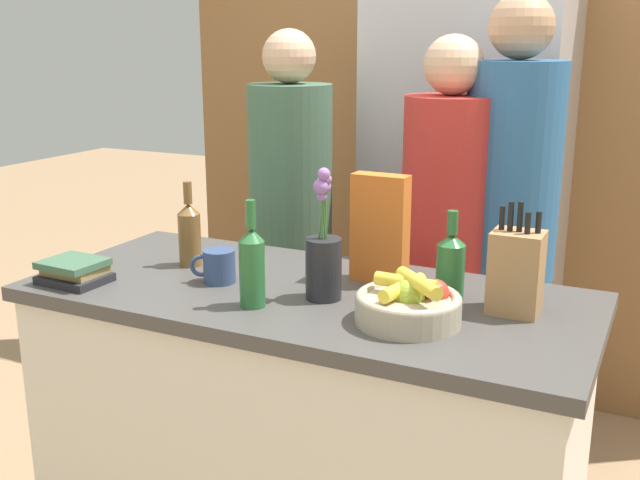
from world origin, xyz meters
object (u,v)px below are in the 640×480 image
object	(u,v)px
person_at_sink	(291,226)
person_in_red_tee	(508,231)
flower_vase	(323,259)
bottle_oil	(189,233)
person_in_blue	(445,252)
refrigerator	(466,209)
book_stack	(75,271)
fruit_bowl	(409,304)
knife_block	(516,271)
cereal_box	(380,229)
bottle_vinegar	(451,265)
bottle_wine	(252,265)
coffee_mug	(218,266)

from	to	relation	value
person_at_sink	person_in_red_tee	distance (m)	0.80
flower_vase	bottle_oil	xyz separation A→B (m)	(-0.49, 0.09, -0.01)
person_in_blue	person_in_red_tee	distance (m)	0.22
person_in_blue	refrigerator	bearing A→B (deg)	102.02
book_stack	person_at_sink	bearing A→B (deg)	76.47
fruit_bowl	knife_block	distance (m)	0.28
bottle_oil	person_in_blue	xyz separation A→B (m)	(0.63, 0.55, -0.12)
cereal_box	person_in_blue	distance (m)	0.48
flower_vase	person_in_red_tee	xyz separation A→B (m)	(0.32, 0.73, -0.06)
cereal_box	bottle_oil	size ratio (longest dim) A/B	1.19
cereal_box	person_in_blue	world-z (taller)	person_in_blue
bottle_vinegar	person_at_sink	bearing A→B (deg)	143.94
fruit_bowl	person_in_red_tee	xyz separation A→B (m)	(0.06, 0.80, 0.00)
knife_block	flower_vase	size ratio (longest dim) A/B	0.81
flower_vase	bottle_wine	size ratio (longest dim) A/B	1.26
refrigerator	knife_block	distance (m)	1.24
knife_block	person_in_red_tee	size ratio (longest dim) A/B	0.16
bottle_wine	cereal_box	bearing A→B (deg)	56.93
coffee_mug	book_stack	xyz separation A→B (m)	(-0.36, -0.18, -0.01)
coffee_mug	book_stack	world-z (taller)	coffee_mug
refrigerator	coffee_mug	world-z (taller)	refrigerator
fruit_bowl	cereal_box	size ratio (longest dim) A/B	0.84
refrigerator	coffee_mug	bearing A→B (deg)	-105.95
fruit_bowl	person_in_blue	bearing A→B (deg)	99.72
book_stack	bottle_vinegar	bearing A→B (deg)	18.33
refrigerator	bottle_vinegar	world-z (taller)	refrigerator
knife_block	flower_vase	distance (m)	0.49
bottle_vinegar	person_at_sink	world-z (taller)	person_at_sink
flower_vase	bottle_wine	distance (m)	0.19
book_stack	bottle_oil	xyz separation A→B (m)	(0.20, 0.28, 0.07)
fruit_bowl	bottle_oil	size ratio (longest dim) A/B	1.00
bottle_vinegar	person_in_blue	xyz separation A→B (m)	(-0.16, 0.50, -0.12)
knife_block	bottle_wine	distance (m)	0.66
flower_vase	coffee_mug	size ratio (longest dim) A/B	2.89
coffee_mug	bottle_oil	bearing A→B (deg)	148.74
refrigerator	person_at_sink	distance (m)	0.76
bottle_oil	person_in_red_tee	xyz separation A→B (m)	(0.81, 0.64, -0.05)
bottle_oil	person_in_blue	size ratio (longest dim) A/B	0.16
bottle_wine	person_at_sink	xyz separation A→B (m)	(-0.34, 0.84, -0.12)
cereal_box	bottle_vinegar	size ratio (longest dim) A/B	1.29
book_stack	person_in_red_tee	distance (m)	1.36
bottle_oil	person_at_sink	bearing A→B (deg)	88.37
refrigerator	cereal_box	xyz separation A→B (m)	(0.04, -1.07, 0.17)
knife_block	bottle_oil	xyz separation A→B (m)	(-0.96, -0.02, -0.01)
bottle_wine	person_at_sink	size ratio (longest dim) A/B	0.17
fruit_bowl	knife_block	xyz separation A→B (m)	(0.21, 0.18, 0.06)
coffee_mug	person_in_red_tee	world-z (taller)	person_in_red_tee
knife_block	book_stack	xyz separation A→B (m)	(-1.16, -0.30, -0.08)
refrigerator	person_in_red_tee	distance (m)	0.61
knife_block	bottle_wine	bearing A→B (deg)	-158.07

